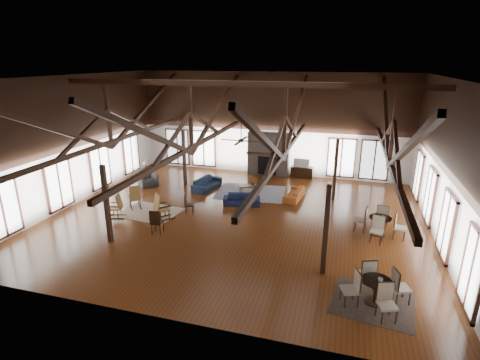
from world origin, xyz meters
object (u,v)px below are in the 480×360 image
(sofa_navy_left, at_px, (207,183))
(sofa_navy_front, at_px, (242,200))
(armchair, at_px, (148,180))
(cafe_table_near, at_px, (376,287))
(sofa_orange, at_px, (294,194))
(coffee_table, at_px, (249,186))
(tv_console, at_px, (302,172))
(cafe_table_far, at_px, (380,223))

(sofa_navy_left, bearing_deg, sofa_navy_front, -115.06)
(armchair, relative_size, cafe_table_near, 0.49)
(sofa_navy_left, bearing_deg, sofa_orange, -82.54)
(sofa_navy_front, distance_m, sofa_navy_left, 2.99)
(coffee_table, height_order, tv_console, tv_console)
(sofa_orange, relative_size, coffee_table, 1.55)
(sofa_navy_left, xyz_separation_m, sofa_orange, (4.75, -0.22, -0.03))
(cafe_table_near, xyz_separation_m, tv_console, (-3.52, 11.46, -0.20))
(coffee_table, height_order, cafe_table_near, cafe_table_near)
(coffee_table, distance_m, cafe_table_far, 7.03)
(sofa_navy_front, height_order, sofa_navy_left, sofa_navy_left)
(cafe_table_near, xyz_separation_m, cafe_table_far, (0.40, 4.67, -0.00))
(tv_console, bearing_deg, cafe_table_far, -59.95)
(sofa_orange, bearing_deg, cafe_table_near, 30.40)
(sofa_orange, bearing_deg, coffee_table, -88.43)
(sofa_navy_front, xyz_separation_m, tv_console, (2.22, 5.19, 0.06))
(sofa_orange, bearing_deg, sofa_navy_front, -50.33)
(coffee_table, xyz_separation_m, cafe_table_far, (6.21, -3.30, 0.16))
(sofa_navy_front, height_order, tv_console, tv_console)
(tv_console, bearing_deg, coffee_table, -123.33)
(cafe_table_near, bearing_deg, armchair, 146.75)
(sofa_orange, distance_m, coffee_table, 2.38)
(sofa_navy_front, relative_size, armchair, 1.77)
(armchair, bearing_deg, tv_console, -25.76)
(sofa_orange, bearing_deg, sofa_navy_left, -86.12)
(sofa_navy_front, distance_m, armchair, 5.90)
(cafe_table_far, bearing_deg, tv_console, 120.05)
(armchair, bearing_deg, sofa_orange, -50.25)
(coffee_table, bearing_deg, cafe_table_far, -43.26)
(armchair, bearing_deg, cafe_table_far, -65.44)
(coffee_table, relative_size, cafe_table_far, 0.58)
(sofa_navy_front, height_order, armchair, armchair)
(sofa_orange, height_order, coffee_table, sofa_orange)
(sofa_orange, height_order, cafe_table_near, cafe_table_near)
(sofa_navy_front, relative_size, sofa_navy_left, 0.88)
(sofa_navy_front, bearing_deg, sofa_navy_left, 132.10)
(coffee_table, height_order, cafe_table_far, cafe_table_far)
(sofa_orange, xyz_separation_m, coffee_table, (-2.37, 0.21, 0.09))
(cafe_table_near, bearing_deg, sofa_orange, 113.84)
(armchair, distance_m, cafe_table_far, 12.24)
(sofa_navy_front, xyz_separation_m, sofa_navy_left, (-2.44, 1.72, 0.04))
(coffee_table, relative_size, cafe_table_near, 0.58)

